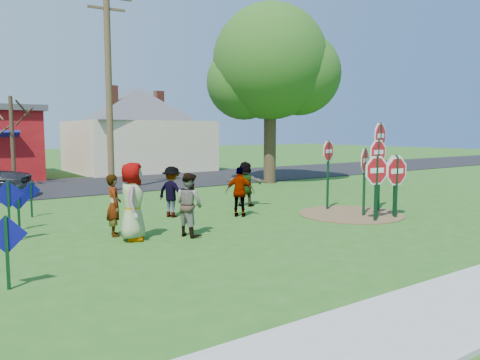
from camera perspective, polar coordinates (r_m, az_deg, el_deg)
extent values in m
plane|color=#275618|center=(12.83, -3.71, -5.63)|extent=(120.00, 120.00, 0.00)
cube|color=#9E9E99|center=(7.83, 25.66, -13.54)|extent=(22.00, 1.80, 0.08)
cube|color=black|center=(23.32, -18.53, -0.62)|extent=(120.00, 7.50, 0.04)
cylinder|color=brown|center=(14.93, 13.34, -4.07)|extent=(3.20, 3.20, 0.03)
cube|color=navy|center=(25.39, -27.12, 4.93)|extent=(1.60, 0.78, 0.45)
cube|color=beige|center=(31.17, -12.30, 4.06)|extent=(8.00, 7.00, 3.20)
pyramid|color=#4C4C51|center=(31.28, -12.46, 11.03)|extent=(9.40, 9.40, 2.20)
cube|color=brown|center=(29.57, -15.30, 9.70)|extent=(0.55, 0.55, 1.40)
cube|color=brown|center=(32.94, -9.85, 9.42)|extent=(0.55, 0.55, 1.40)
cube|color=#0F381C|center=(13.84, 16.24, -1.05)|extent=(0.07, 0.08, 1.88)
cylinder|color=white|center=(13.78, 16.31, 1.13)|extent=(1.13, 0.16, 1.14)
cylinder|color=#B10F17|center=(13.78, 16.31, 1.13)|extent=(0.98, 0.14, 0.98)
cube|color=white|center=(13.78, 16.31, 1.13)|extent=(0.50, 0.07, 0.14)
cube|color=#0F381C|center=(15.50, 10.66, 0.54)|extent=(0.07, 0.07, 2.27)
cylinder|color=white|center=(15.44, 10.72, 3.48)|extent=(0.90, 0.29, 0.94)
cylinder|color=#B10F17|center=(15.44, 10.72, 3.48)|extent=(0.78, 0.26, 0.81)
cube|color=white|center=(15.44, 10.72, 3.48)|extent=(0.40, 0.13, 0.12)
cylinder|color=gold|center=(15.44, 10.72, 3.48)|extent=(0.90, 0.29, 0.94)
cube|color=#0F381C|center=(14.26, 16.38, 0.05)|extent=(0.06, 0.07, 2.33)
cylinder|color=white|center=(14.20, 16.48, 3.28)|extent=(1.00, 0.06, 1.00)
cylinder|color=#B10F17|center=(14.20, 16.48, 3.28)|extent=(0.86, 0.06, 0.86)
cube|color=white|center=(14.20, 16.48, 3.28)|extent=(0.44, 0.03, 0.12)
cube|color=#0F381C|center=(15.55, 16.61, 1.47)|extent=(0.08, 0.09, 2.85)
cylinder|color=white|center=(15.51, 16.72, 5.19)|extent=(1.10, 0.33, 1.14)
cylinder|color=#B10F17|center=(15.51, 16.72, 5.19)|extent=(0.95, 0.29, 0.98)
cube|color=white|center=(15.51, 16.72, 5.19)|extent=(0.49, 0.14, 0.14)
cylinder|color=gold|center=(15.51, 16.72, 5.19)|extent=(1.10, 0.32, 1.14)
cube|color=#0F381C|center=(14.57, 18.49, -0.87)|extent=(0.07, 0.08, 1.84)
cylinder|color=white|center=(14.52, 18.55, 1.05)|extent=(1.18, 0.08, 1.18)
cylinder|color=#B10F17|center=(14.52, 18.55, 1.05)|extent=(1.02, 0.07, 1.02)
cube|color=white|center=(14.52, 18.55, 1.05)|extent=(0.52, 0.03, 0.15)
cube|color=#0F381C|center=(14.72, 18.35, -0.72)|extent=(0.06, 0.08, 1.88)
cylinder|color=white|center=(14.67, 18.42, 1.39)|extent=(1.08, 0.08, 1.09)
cylinder|color=#B10F17|center=(14.67, 18.42, 1.39)|extent=(0.94, 0.07, 0.94)
cube|color=white|center=(14.67, 18.42, 1.39)|extent=(0.48, 0.03, 0.14)
cylinder|color=gold|center=(14.67, 18.42, 1.39)|extent=(1.08, 0.07, 1.09)
cube|color=#0F381C|center=(14.56, 14.90, -0.29)|extent=(0.08, 0.08, 2.08)
cylinder|color=white|center=(14.51, 14.97, 2.33)|extent=(0.94, 0.43, 1.02)
cylinder|color=#B10F17|center=(14.51, 14.97, 2.33)|extent=(0.81, 0.38, 0.88)
cube|color=white|center=(14.51, 14.97, 2.33)|extent=(0.41, 0.19, 0.13)
cube|color=#0F381C|center=(8.56, -26.51, -7.97)|extent=(0.06, 0.07, 1.22)
cube|color=#0B0C6B|center=(8.50, -26.61, -5.97)|extent=(0.63, 0.18, 0.64)
cube|color=#0F381C|center=(12.05, -26.34, -3.50)|extent=(0.06, 0.07, 1.45)
cube|color=#0B0C6B|center=(12.00, -26.43, -1.58)|extent=(0.67, 0.07, 0.67)
cube|color=#0F381C|center=(13.45, -25.40, -3.14)|extent=(0.06, 0.07, 1.16)
cube|color=#0B0C6B|center=(13.41, -25.45, -1.99)|extent=(0.65, 0.11, 0.65)
cube|color=#0F381C|center=(15.35, -24.10, -2.21)|extent=(0.05, 0.06, 1.06)
cube|color=#0B0C6B|center=(15.32, -24.14, -1.23)|extent=(0.56, 0.11, 0.56)
imported|color=#42539C|center=(11.30, -12.97, -2.58)|extent=(0.93, 1.07, 1.85)
imported|color=#1D6D69|center=(11.92, -15.12, -2.99)|extent=(0.47, 0.62, 1.53)
imported|color=brown|center=(11.56, -6.22, -2.97)|extent=(0.75, 0.87, 1.57)
imported|color=#37363B|center=(14.17, -8.29, -1.44)|extent=(0.92, 1.13, 1.53)
imported|color=#4D3160|center=(14.08, 0.01, -1.47)|extent=(0.90, 0.86, 1.51)
imported|color=#22572E|center=(16.08, 0.67, -0.46)|extent=(1.29, 1.38, 1.55)
cylinder|color=#4C3823|center=(20.62, -15.69, 10.61)|extent=(0.27, 0.27, 8.64)
cube|color=#4C3823|center=(21.15, -15.96, 19.46)|extent=(1.54, 0.24, 0.10)
cylinder|color=#382819|center=(23.28, 3.67, 5.48)|extent=(0.60, 0.60, 4.75)
sphere|color=#264E15|center=(23.52, 3.73, 14.19)|extent=(5.61, 5.61, 5.61)
sphere|color=#264E15|center=(23.79, 7.22, 12.75)|extent=(4.10, 4.10, 4.10)
sphere|color=#264E15|center=(23.51, 0.48, 11.82)|extent=(3.67, 3.67, 3.67)
cylinder|color=#382819|center=(23.64, -25.99, 4.17)|extent=(0.18, 0.18, 4.15)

